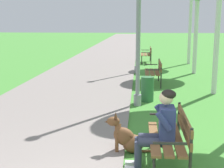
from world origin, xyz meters
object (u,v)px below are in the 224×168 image
object	(u,v)px
person_seated_on_near_bench	(159,127)
litter_bin	(147,89)
park_bench_near	(172,134)
park_bench_mid	(155,70)
lamp_post_near	(139,12)
park_bench_far	(147,53)
lamp_post_mid	(137,24)
dog_brown	(127,138)

from	to	relation	value
person_seated_on_near_bench	litter_bin	size ratio (longest dim) A/B	1.79
person_seated_on_near_bench	park_bench_near	bearing A→B (deg)	38.20
park_bench_mid	lamp_post_near	size ratio (longest dim) A/B	0.32
litter_bin	lamp_post_near	bearing A→B (deg)	-118.45
park_bench_far	litter_bin	distance (m)	8.71
park_bench_near	park_bench_mid	bearing A→B (deg)	89.75
park_bench_near	lamp_post_mid	bearing A→B (deg)	93.94
lamp_post_near	lamp_post_mid	distance (m)	5.49
dog_brown	lamp_post_near	world-z (taller)	lamp_post_near
park_bench_far	dog_brown	world-z (taller)	park_bench_far
park_bench_mid	park_bench_far	distance (m)	6.20
park_bench_near	person_seated_on_near_bench	distance (m)	0.31
lamp_post_near	litter_bin	size ratio (longest dim) A/B	6.76
park_bench_mid	person_seated_on_near_bench	bearing A→B (deg)	-91.98
park_bench_mid	person_seated_on_near_bench	size ratio (longest dim) A/B	1.20
litter_bin	lamp_post_mid	bearing A→B (deg)	93.96
person_seated_on_near_bench	lamp_post_near	world-z (taller)	lamp_post_near
person_seated_on_near_bench	dog_brown	xyz separation A→B (m)	(-0.50, 0.62, -0.42)
dog_brown	lamp_post_near	distance (m)	3.89
person_seated_on_near_bench	lamp_post_mid	distance (m)	9.43
park_bench_mid	dog_brown	xyz separation A→B (m)	(-0.74, -6.22, -0.25)
park_bench_mid	park_bench_near	bearing A→B (deg)	-90.25
park_bench_near	park_bench_mid	world-z (taller)	same
person_seated_on_near_bench	lamp_post_near	distance (m)	4.23
person_seated_on_near_bench	lamp_post_mid	size ratio (longest dim) A/B	0.31
park_bench_far	lamp_post_near	size ratio (longest dim) A/B	0.32
lamp_post_mid	park_bench_far	bearing A→B (deg)	81.93
park_bench_far	person_seated_on_near_bench	bearing A→B (deg)	-90.46
dog_brown	park_bench_far	bearing A→B (deg)	87.20
park_bench_mid	lamp_post_mid	world-z (taller)	lamp_post_mid
person_seated_on_near_bench	litter_bin	world-z (taller)	person_seated_on_near_bench
park_bench_mid	park_bench_far	bearing A→B (deg)	91.21
lamp_post_mid	lamp_post_near	bearing A→B (deg)	-89.23
lamp_post_near	lamp_post_mid	size ratio (longest dim) A/B	1.17
park_bench_mid	litter_bin	bearing A→B (deg)	-97.15
park_bench_far	litter_bin	size ratio (longest dim) A/B	2.14
dog_brown	lamp_post_near	xyz separation A→B (m)	(0.15, 3.21, 2.18)
lamp_post_near	lamp_post_mid	world-z (taller)	lamp_post_near
park_bench_near	park_bench_far	size ratio (longest dim) A/B	1.00
lamp_post_near	lamp_post_mid	xyz separation A→B (m)	(-0.07, 5.48, -0.35)
park_bench_near	person_seated_on_near_bench	bearing A→B (deg)	-141.80
person_seated_on_near_bench	lamp_post_mid	bearing A→B (deg)	92.60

